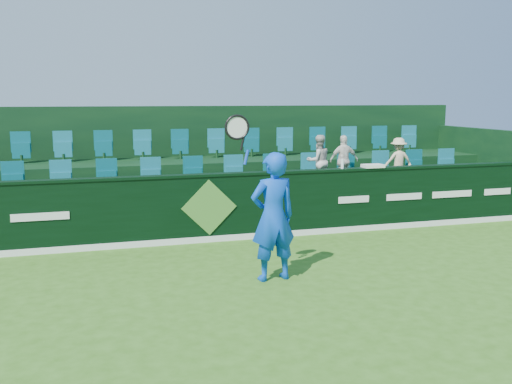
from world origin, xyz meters
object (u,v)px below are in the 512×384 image
object	(u,v)px
tennis_player	(273,216)
drinks_bottle	(342,164)
spectator_right	(398,160)
towel	(373,166)
spectator_left	(319,161)
spectator_middle	(344,161)

from	to	relation	value
tennis_player	drinks_bottle	xyz separation A→B (m)	(2.40, 2.66, 0.43)
spectator_right	towel	xyz separation A→B (m)	(-1.26, -1.12, 0.04)
spectator_left	spectator_right	distance (m)	2.04
spectator_left	spectator_right	size ratio (longest dim) A/B	1.10
spectator_left	drinks_bottle	bearing A→B (deg)	89.35
spectator_middle	spectator_right	xyz separation A→B (m)	(1.41, 0.00, -0.04)
towel	drinks_bottle	xyz separation A→B (m)	(-0.71, 0.00, 0.07)
spectator_left	spectator_right	world-z (taller)	spectator_left
tennis_player	spectator_left	xyz separation A→B (m)	(2.33, 3.78, 0.38)
tennis_player	spectator_middle	xyz separation A→B (m)	(2.96, 3.78, 0.37)
tennis_player	spectator_left	bearing A→B (deg)	58.38
towel	spectator_middle	bearing A→B (deg)	97.76
tennis_player	drinks_bottle	bearing A→B (deg)	47.99
drinks_bottle	towel	bearing A→B (deg)	0.00
spectator_left	spectator_middle	distance (m)	0.63
towel	spectator_left	bearing A→B (deg)	124.87
spectator_middle	towel	xyz separation A→B (m)	(0.15, -1.12, -0.00)
spectator_right	drinks_bottle	size ratio (longest dim) A/B	5.43
spectator_left	drinks_bottle	size ratio (longest dim) A/B	5.95
tennis_player	spectator_left	world-z (taller)	tennis_player
tennis_player	towel	size ratio (longest dim) A/B	5.97
spectator_middle	spectator_right	size ratio (longest dim) A/B	1.08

